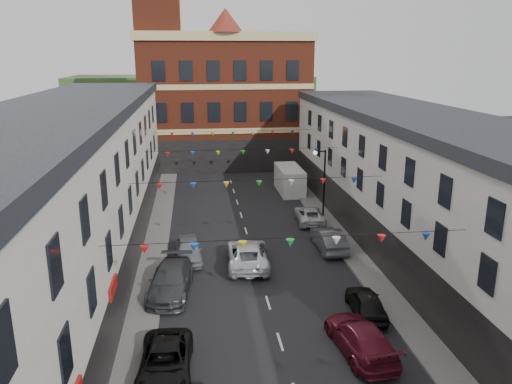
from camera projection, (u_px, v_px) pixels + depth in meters
name	position (u px, v px, depth m)	size (l,w,h in m)	color
ground	(268.00, 303.00, 28.26)	(160.00, 160.00, 0.00)	black
pavement_left	(147.00, 292.00, 29.33)	(1.80, 64.00, 0.15)	#605E5B
pavement_right	(373.00, 280.00, 30.98)	(1.80, 64.00, 0.15)	#605E5B
terrace_left	(46.00, 216.00, 26.38)	(8.40, 56.00, 10.70)	beige
terrace_right	(464.00, 208.00, 29.33)	(8.40, 56.00, 9.70)	beige
civic_building	(224.00, 99.00, 62.36)	(20.60, 13.30, 18.50)	maroon
clock_tower	(159.00, 42.00, 56.82)	(5.60, 5.60, 30.00)	maroon
distant_hill	(192.00, 106.00, 85.72)	(40.00, 14.00, 10.00)	#2B4C23
street_lamp	(322.00, 175.00, 41.38)	(1.10, 0.36, 6.00)	black
car_left_c	(165.00, 362.00, 21.69)	(2.27, 4.92, 1.37)	black
car_left_d	(171.00, 280.00, 29.17)	(2.29, 5.64, 1.64)	#3C3F43
car_left_e	(189.00, 250.00, 33.89)	(1.77, 4.41, 1.50)	gray
car_right_c	(361.00, 338.00, 23.40)	(2.13, 5.23, 1.52)	#5C1221
car_right_d	(366.00, 303.00, 26.83)	(1.63, 4.06, 1.38)	black
car_right_e	(329.00, 239.00, 35.77)	(1.66, 4.76, 1.57)	#53565B
car_right_f	(310.00, 215.00, 41.60)	(2.15, 4.67, 1.30)	silver
moving_car	(248.00, 254.00, 33.05)	(2.63, 5.70, 1.58)	silver
white_van	(289.00, 180.00, 50.54)	(2.23, 5.80, 2.57)	silver
pedestrian	(262.00, 255.00, 32.74)	(0.62, 0.41, 1.70)	black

